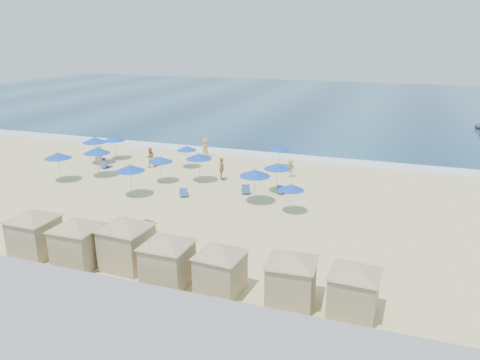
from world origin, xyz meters
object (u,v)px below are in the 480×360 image
Objects in this scene: cabana_6 at (354,283)px; cabana_2 at (126,236)px; cabana_3 at (167,253)px; umbrella_0 at (95,140)px; umbrella_5 at (161,159)px; umbrella_7 at (199,156)px; umbrella_10 at (277,166)px; beachgoer_0 at (100,156)px; beachgoer_1 at (150,157)px; cabana_4 at (220,263)px; cabana_1 at (78,236)px; trash_bin at (147,228)px; umbrella_8 at (255,173)px; umbrella_4 at (187,148)px; beachgoer_3 at (290,168)px; umbrella_6 at (130,168)px; umbrella_9 at (280,148)px; umbrella_3 at (97,150)px; umbrella_2 at (114,138)px; cabana_5 at (292,271)px; umbrella_1 at (58,155)px; beachgoer_2 at (222,169)px; beachgoer_4 at (205,148)px; umbrella_11 at (291,187)px; cabana_0 at (34,227)px.

cabana_2 is at bearing 177.46° from cabana_6.
umbrella_0 is (-16.61, 17.18, 0.65)m from cabana_3.
umbrella_7 is at bearing 23.67° from umbrella_5.
cabana_3 is 15.02m from umbrella_10.
umbrella_7 is (-14.00, 15.09, 0.60)m from cabana_6.
beachgoer_1 is (4.44, 1.23, -0.01)m from beachgoer_0.
cabana_3 is 2.65m from cabana_4.
beachgoer_0 is at bearing 122.75° from cabana_1.
cabana_6 reaches higher than trash_bin.
cabana_2 is 1.84× the size of umbrella_8.
beachgoer_0 is at bearing 174.57° from umbrella_10.
cabana_2 is 1.11× the size of cabana_6.
umbrella_5 is at bearing -90.00° from umbrella_4.
umbrella_0 is 1.68m from beachgoer_0.
umbrella_0 is at bearing -166.20° from beachgoer_3.
cabana_2 is 1.89× the size of umbrella_6.
umbrella_0 reaches higher than trash_bin.
cabana_1 is 0.97× the size of cabana_2.
beachgoer_3 is (1.61, -2.45, -1.07)m from umbrella_9.
cabana_2 reaches higher than beachgoer_1.
umbrella_4 is (-8.17, 18.85, 0.18)m from cabana_3.
cabana_3 is 19.68m from umbrella_3.
umbrella_2 reaches higher than umbrella_5.
umbrella_3 is at bearing -176.52° from umbrella_5.
umbrella_6 is (-14.52, 10.10, 0.60)m from cabana_5.
umbrella_3 is at bearing 122.59° from cabana_1.
beachgoer_3 is at bearing 89.44° from umbrella_10.
umbrella_6 is (7.46, -1.19, -0.00)m from umbrella_1.
beachgoer_0 is at bearing 146.31° from cabana_6.
cabana_2 is at bearing -22.19° from beachgoer_0.
beachgoer_3 is (9.88, 8.61, -1.38)m from umbrella_6.
trash_bin is 0.30× the size of umbrella_10.
beachgoer_2 is 1.00× the size of beachgoer_4.
cabana_1 reaches higher than umbrella_11.
umbrella_10 is at bearing 130.46° from beachgoer_1.
umbrella_11 is at bearing -16.99° from umbrella_0.
umbrella_2 is 0.96× the size of umbrella_7.
cabana_4 reaches higher than umbrella_9.
cabana_2 is 11.70m from umbrella_8.
cabana_0 is 1.05× the size of cabana_5.
cabana_1 is at bearing -101.05° from beachgoer_3.
beachgoer_1 is 0.97× the size of beachgoer_4.
umbrella_3 is at bearing -150.66° from umbrella_9.
umbrella_10 is (5.28, 10.13, 1.68)m from trash_bin.
cabana_5 reaches higher than umbrella_1.
cabana_3 is 11.58m from umbrella_11.
umbrella_4 is 1.09× the size of beachgoer_4.
cabana_2 reaches higher than beachgoer_0.
beachgoer_2 is at bearing 74.94° from cabana_0.
cabana_5 reaches higher than umbrella_9.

